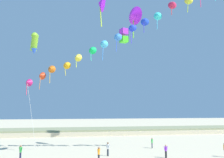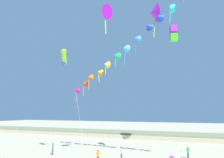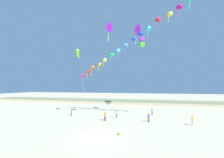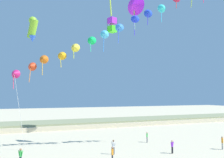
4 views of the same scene
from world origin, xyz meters
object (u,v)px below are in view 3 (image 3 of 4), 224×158
person_far_right (152,111)px  person_far_left (105,116)px  person_far_center (149,117)px  person_near_left (116,113)px  large_kite_outer_drift (77,54)px  beach_ball (119,134)px  large_kite_mid_trail (108,27)px  large_kite_high_solo (142,42)px  person_mid_center (192,120)px  person_near_right (72,111)px  large_kite_low_lead (136,30)px

person_far_right → person_far_left: bearing=-138.0°
person_far_left → person_far_center: bearing=7.1°
person_near_left → person_far_right: size_ratio=1.11×
person_far_right → person_near_left: bearing=-147.5°
person_near_left → person_far_left: person_near_left is taller
person_far_right → large_kite_outer_drift: size_ratio=0.55×
person_far_left → large_kite_outer_drift: bearing=156.0°
person_far_right → beach_ball: 15.96m
large_kite_mid_trail → large_kite_outer_drift: (-7.90, 2.21, -4.58)m
person_far_right → large_kite_outer_drift: 21.33m
person_far_right → large_kite_high_solo: 19.72m
large_kite_mid_trail → beach_ball: bearing=-65.4°
person_far_right → person_mid_center: bearing=-49.8°
beach_ball → person_near_right: bearing=141.5°
person_near_left → person_far_left: 3.57m
person_far_right → large_kite_low_lead: bearing=-142.8°
person_far_left → large_kite_low_lead: bearing=44.6°
large_kite_mid_trail → person_far_right: bearing=38.2°
large_kite_high_solo → person_mid_center: bearing=-59.2°
large_kite_high_solo → large_kite_mid_trail: bearing=-113.3°
person_near_left → large_kite_mid_trail: bearing=-120.8°
person_far_center → large_kite_low_lead: large_kite_low_lead is taller
person_near_right → large_kite_outer_drift: (0.88, 0.71, 12.87)m
person_far_center → person_far_left: bearing=-172.9°
person_far_center → large_kite_outer_drift: (-15.65, 2.40, 12.93)m
person_mid_center → large_kite_low_lead: large_kite_low_lead is taller
person_near_left → large_kite_mid_trail: 17.61m
large_kite_low_lead → large_kite_outer_drift: bearing=-171.5°
person_mid_center → large_kite_mid_trail: large_kite_mid_trail is taller
person_far_right → large_kite_mid_trail: 20.57m
person_far_left → large_kite_low_lead: (5.43, 5.35, 18.01)m
person_far_right → large_kite_mid_trail: bearing=-141.8°
person_mid_center → person_far_right: 9.89m
large_kite_outer_drift → large_kite_high_solo: bearing=40.1°
person_mid_center → person_far_center: (-7.08, 0.72, -0.06)m
person_mid_center → person_far_center: bearing=174.2°
person_far_right → large_kite_high_solo: large_kite_high_solo is taller
large_kite_mid_trail → large_kite_low_lead: bearing=38.8°
large_kite_low_lead → person_near_left: bearing=-151.9°
person_mid_center → large_kite_outer_drift: bearing=172.2°
person_far_center → beach_ball: person_far_center is taller
person_mid_center → person_far_right: (-6.38, 7.56, -0.09)m
large_kite_outer_drift → person_mid_center: bearing=-7.8°
person_near_right → large_kite_outer_drift: bearing=38.9°
person_mid_center → beach_ball: person_mid_center is taller
person_far_right → person_near_right: bearing=-163.3°
large_kite_mid_trail → beach_ball: (3.97, -8.66, -18.22)m
person_far_center → beach_ball: (-3.78, -8.47, -0.71)m
beach_ball → person_mid_center: bearing=35.5°
large_kite_high_solo → beach_ball: bearing=-95.1°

